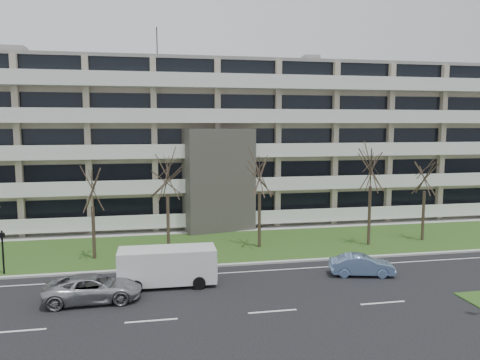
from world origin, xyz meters
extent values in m
plane|color=black|center=(0.00, 0.00, 0.00)|extent=(160.00, 160.00, 0.00)
cube|color=#2D501A|center=(0.00, 13.00, 0.03)|extent=(90.00, 10.00, 0.06)
cube|color=#B2B2AD|center=(0.00, 8.00, 0.06)|extent=(90.00, 0.35, 0.12)
cube|color=#B2B2AD|center=(0.00, 18.50, 0.04)|extent=(90.00, 2.00, 0.08)
cube|color=white|center=(0.00, 6.50, 0.01)|extent=(90.00, 0.12, 0.01)
cube|color=tan|center=(0.00, 25.50, 7.50)|extent=(60.00, 12.00, 15.00)
cube|color=gray|center=(0.00, 25.50, 15.15)|extent=(60.50, 12.50, 0.30)
cube|color=#4C4742|center=(0.00, 18.50, 4.50)|extent=(6.39, 3.69, 9.00)
cube|color=black|center=(0.00, 18.30, 2.00)|extent=(4.92, 1.19, 3.50)
cube|color=gray|center=(-18.00, 25.50, 15.90)|extent=(2.00, 2.00, 1.20)
cylinder|color=black|center=(-5.00, 25.50, 17.00)|extent=(0.10, 0.10, 3.50)
cube|color=black|center=(0.00, 19.48, 2.10)|extent=(58.00, 0.10, 1.80)
cube|color=white|center=(0.00, 18.80, 0.60)|extent=(58.00, 1.40, 0.22)
cube|color=white|center=(0.00, 18.15, 1.20)|extent=(58.00, 0.08, 1.00)
cube|color=black|center=(0.00, 19.48, 5.10)|extent=(58.00, 0.10, 1.80)
cube|color=white|center=(0.00, 18.80, 3.60)|extent=(58.00, 1.40, 0.22)
cube|color=white|center=(0.00, 18.15, 4.20)|extent=(58.00, 0.08, 1.00)
cube|color=black|center=(0.00, 19.48, 8.10)|extent=(58.00, 0.10, 1.80)
cube|color=white|center=(0.00, 18.80, 6.60)|extent=(58.00, 1.40, 0.22)
cube|color=white|center=(0.00, 18.15, 7.20)|extent=(58.00, 0.08, 1.00)
cube|color=black|center=(0.00, 19.48, 11.10)|extent=(58.00, 0.10, 1.80)
cube|color=white|center=(0.00, 18.80, 9.60)|extent=(58.00, 1.40, 0.22)
cube|color=white|center=(0.00, 18.15, 10.20)|extent=(58.00, 0.08, 1.00)
cube|color=black|center=(0.00, 19.48, 14.10)|extent=(58.00, 0.10, 1.80)
cube|color=white|center=(0.00, 18.80, 12.60)|extent=(58.00, 1.40, 0.22)
cube|color=white|center=(0.00, 18.15, 13.20)|extent=(58.00, 0.08, 1.00)
imported|color=#A1A3A8|center=(-9.01, 3.17, 0.70)|extent=(5.12, 2.48, 1.40)
imported|color=#7A9CD4|center=(6.92, 4.48, 0.65)|extent=(4.14, 2.21, 1.30)
cube|color=white|center=(-5.04, 4.97, 1.19)|extent=(5.65, 2.18, 1.97)
cube|color=black|center=(-5.04, 4.97, 1.77)|extent=(5.23, 2.02, 0.73)
cube|color=white|center=(-2.39, 4.92, 1.04)|extent=(0.40, 1.98, 1.25)
cylinder|color=black|center=(-6.83, 3.96, 0.36)|extent=(0.73, 0.27, 0.73)
cylinder|color=black|center=(-6.79, 6.04, 0.36)|extent=(0.73, 0.27, 0.73)
cylinder|color=black|center=(-3.29, 3.90, 0.36)|extent=(0.73, 0.27, 0.73)
cylinder|color=black|center=(-3.26, 5.98, 0.36)|extent=(0.73, 0.27, 0.73)
cylinder|color=black|center=(-15.04, 8.80, 1.41)|extent=(0.11, 0.11, 2.82)
cube|color=black|center=(-15.04, 8.80, 2.54)|extent=(0.31, 0.27, 0.30)
sphere|color=red|center=(-15.04, 8.80, 2.54)|extent=(0.13, 0.13, 0.13)
cylinder|color=#382B21|center=(-9.86, 11.27, 1.88)|extent=(0.24, 0.24, 3.75)
cylinder|color=#382B21|center=(-4.73, 11.24, 2.24)|extent=(0.24, 0.24, 4.47)
cylinder|color=#382B21|center=(2.16, 12.13, 2.16)|extent=(0.24, 0.24, 4.33)
cylinder|color=#382B21|center=(10.68, 11.20, 2.32)|extent=(0.24, 0.24, 4.64)
cylinder|color=#382B21|center=(15.64, 11.75, 2.02)|extent=(0.24, 0.24, 4.05)
camera|label=1|loc=(-5.86, -21.85, 9.35)|focal=35.00mm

